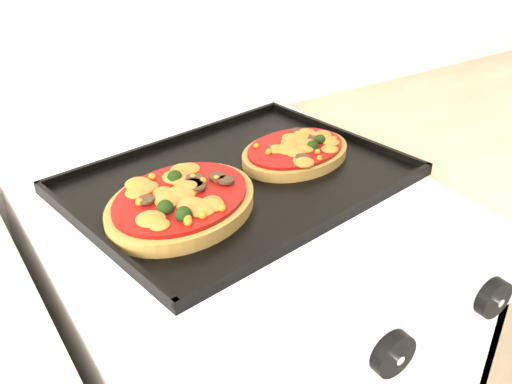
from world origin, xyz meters
TOP-DOWN VIEW (x-y plane):
  - control_panel at (0.02, 1.39)m, footprint 0.60×0.02m
  - knob_center at (0.03, 1.37)m, footprint 0.06×0.02m
  - knob_right at (0.21, 1.37)m, footprint 0.06×0.02m
  - baking_tray at (0.04, 1.73)m, footprint 0.57×0.45m
  - pizza_left at (-0.08, 1.69)m, footprint 0.30×0.28m
  - pizza_right at (0.16, 1.74)m, footprint 0.23×0.18m

SIDE VIEW (x-z plane):
  - control_panel at x=0.02m, z-range 0.81..0.90m
  - knob_center at x=0.03m, z-range 0.83..0.88m
  - knob_right at x=0.21m, z-range 0.83..0.88m
  - baking_tray at x=0.04m, z-range 0.91..0.93m
  - pizza_right at x=0.16m, z-range 0.92..0.95m
  - pizza_left at x=-0.08m, z-range 0.92..0.96m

